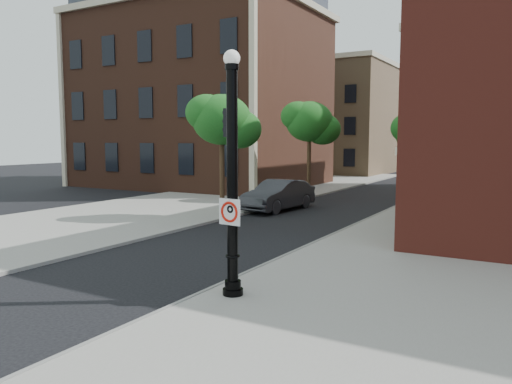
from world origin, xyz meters
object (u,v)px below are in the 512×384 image
Objects in this scene: traffic_signal_left at (229,144)px; traffic_signal_right at (419,153)px; lamppost at (232,187)px; parked_car at (279,195)px; no_parking_sign at (230,212)px.

traffic_signal_left reaches higher than traffic_signal_right.
lamppost is at bearing -55.90° from traffic_signal_left.
parked_car is at bearing 101.98° from traffic_signal_left.
lamppost reaches higher than parked_car.
traffic_signal_left is 7.78m from traffic_signal_right.
lamppost is 11.20m from traffic_signal_right.
lamppost reaches higher than no_parking_sign.
lamppost is 9.45× the size of no_parking_sign.
traffic_signal_right is at bearing -15.21° from parked_car.
traffic_signal_right is (6.59, 4.11, -0.35)m from traffic_signal_left.
traffic_signal_right is (1.95, 11.16, 1.14)m from no_parking_sign.
lamppost reaches higher than traffic_signal_left.
lamppost is 0.59m from no_parking_sign.
parked_car is 1.03× the size of traffic_signal_right.
traffic_signal_right is at bearing 79.85° from lamppost.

